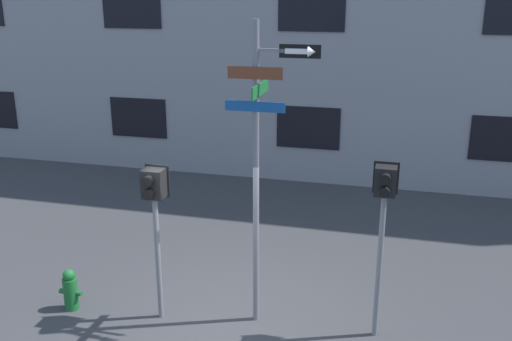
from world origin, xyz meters
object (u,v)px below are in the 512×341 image
object	(u,v)px
street_sign_pole	(261,154)
pedestrian_signal_right	(384,205)
pedestrian_signal_left	(154,201)
fire_hydrant	(70,290)

from	to	relation	value
street_sign_pole	pedestrian_signal_right	bearing A→B (deg)	0.97
street_sign_pole	pedestrian_signal_left	xyz separation A→B (m)	(-1.53, -0.31, -0.75)
fire_hydrant	pedestrian_signal_right	bearing A→B (deg)	5.64
pedestrian_signal_left	street_sign_pole	bearing A→B (deg)	11.36
street_sign_pole	fire_hydrant	size ratio (longest dim) A/B	6.56
fire_hydrant	street_sign_pole	bearing A→B (deg)	8.32
pedestrian_signal_left	fire_hydrant	distance (m)	2.20
pedestrian_signal_left	fire_hydrant	bearing A→B (deg)	-174.86
pedestrian_signal_left	pedestrian_signal_right	size ratio (longest dim) A/B	0.93
pedestrian_signal_left	pedestrian_signal_right	xyz separation A→B (m)	(3.29, 0.34, 0.13)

